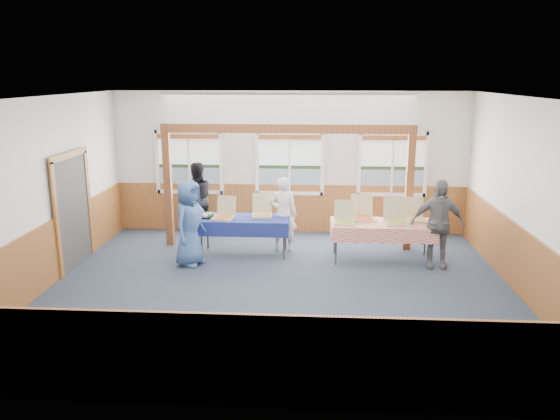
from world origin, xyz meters
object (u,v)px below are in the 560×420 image
(table_right, at_px, (383,225))
(woman_white, at_px, (283,214))
(table_left, at_px, (244,220))
(person_grey, at_px, (438,224))
(woman_black, at_px, (197,199))
(man_blue, at_px, (190,223))

(table_right, height_order, woman_white, woman_white)
(table_left, bearing_deg, person_grey, -18.97)
(table_right, xyz_separation_m, person_grey, (0.97, -0.34, 0.14))
(table_left, bearing_deg, table_right, -14.84)
(woman_black, relative_size, person_grey, 0.98)
(woman_black, xyz_separation_m, man_blue, (0.30, -2.04, -0.00))
(man_blue, relative_size, person_grey, 0.98)
(person_grey, bearing_deg, woman_black, 162.82)
(table_right, height_order, man_blue, man_blue)
(man_blue, bearing_deg, woman_black, 27.47)
(table_left, relative_size, table_right, 0.89)
(table_left, height_order, man_blue, man_blue)
(table_left, distance_m, woman_black, 1.83)
(woman_black, bearing_deg, person_grey, 135.97)
(man_blue, distance_m, person_grey, 4.66)
(table_left, height_order, woman_black, woman_black)
(table_right, distance_m, woman_white, 2.01)
(woman_white, xyz_separation_m, woman_black, (-2.02, 1.08, 0.05))
(table_right, height_order, woman_black, woman_black)
(woman_black, bearing_deg, table_right, 135.63)
(person_grey, bearing_deg, man_blue, -174.40)
(woman_white, relative_size, person_grey, 0.92)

